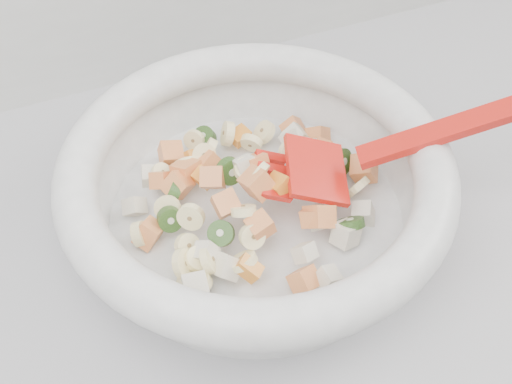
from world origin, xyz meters
name	(u,v)px	position (x,y,z in m)	size (l,w,h in m)	color
mixing_bowl	(257,185)	(-0.05, 1.45, 0.96)	(0.49, 0.37, 0.16)	white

